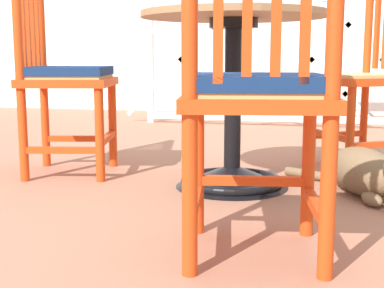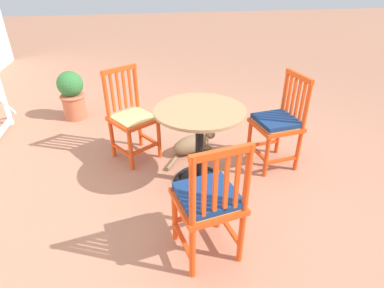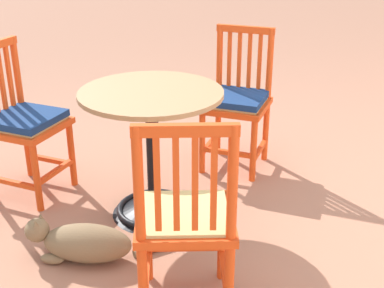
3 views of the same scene
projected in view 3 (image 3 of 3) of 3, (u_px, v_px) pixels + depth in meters
name	position (u px, v px, depth m)	size (l,w,h in m)	color
ground_plane	(133.00, 197.00, 3.20)	(24.00, 24.00, 0.00)	#A36B51
cafe_table	(153.00, 168.00, 2.91)	(0.76, 0.76, 0.73)	black
orange_chair_at_corner	(24.00, 123.00, 3.09)	(0.46, 0.46, 0.91)	#D64214
orange_chair_by_planter	(185.00, 221.00, 2.14)	(0.55, 0.55, 0.91)	#D64214
orange_chair_facing_out	(237.00, 102.00, 3.43)	(0.47, 0.47, 0.91)	#D64214
tabby_cat	(80.00, 242.00, 2.59)	(0.51, 0.61, 0.23)	brown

